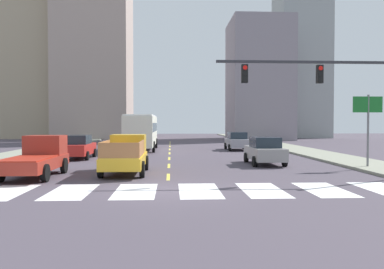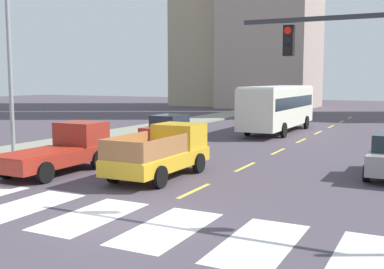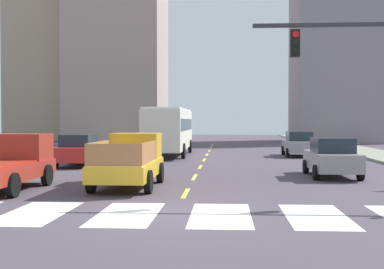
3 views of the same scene
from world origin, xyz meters
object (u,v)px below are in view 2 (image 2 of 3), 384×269
city_bus (279,105)px  streetlight_left (12,55)px  pickup_stakebed (164,152)px  sedan_near_left (171,129)px  pickup_dark (63,149)px

city_bus → streetlight_left: streetlight_left is taller
pickup_stakebed → streetlight_left: 9.73m
sedan_near_left → streetlight_left: streetlight_left is taller
city_bus → streetlight_left: bearing=-117.6°
pickup_stakebed → pickup_dark: same height
city_bus → streetlight_left: 18.72m
pickup_dark → streetlight_left: (-4.66, 1.84, 4.05)m
pickup_stakebed → streetlight_left: streetlight_left is taller
city_bus → streetlight_left: size_ratio=1.20×
city_bus → pickup_stakebed: bearing=-89.1°
pickup_dark → streetlight_left: streetlight_left is taller
pickup_dark → streetlight_left: size_ratio=0.58×
pickup_dark → city_bus: 18.70m
pickup_stakebed → pickup_dark: size_ratio=1.00×
pickup_dark → sedan_near_left: 9.51m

